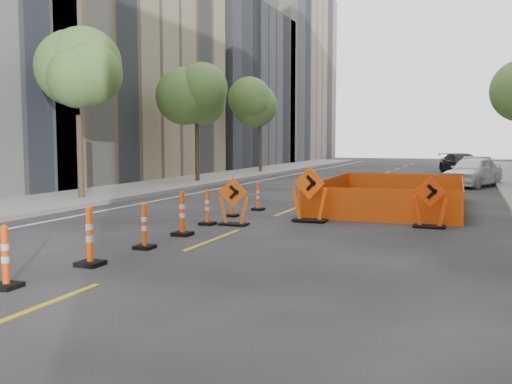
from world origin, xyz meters
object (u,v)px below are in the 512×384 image
at_px(chevron_sign_left, 233,201).
at_px(channelizer_4, 144,226).
at_px(channelizer_8, 258,196).
at_px(chevron_sign_right, 430,202).
at_px(channelizer_5, 182,213).
at_px(chevron_sign_center, 310,194).
at_px(parked_car_mid, 478,168).
at_px(channelizer_6, 207,207).
at_px(channelizer_3, 90,236).
at_px(parked_car_near, 473,172).
at_px(channelizer_2, 5,257).
at_px(channelizer_7, 232,202).
at_px(parked_car_far, 462,163).

bearing_deg(chevron_sign_left, channelizer_4, -113.91).
xyz_separation_m(channelizer_8, chevron_sign_right, (5.66, -2.01, 0.22)).
relative_size(channelizer_5, chevron_sign_center, 0.69).
distance_m(channelizer_8, parked_car_mid, 21.17).
height_order(channelizer_5, chevron_sign_left, chevron_sign_left).
relative_size(channelizer_6, parked_car_mid, 0.24).
distance_m(channelizer_3, channelizer_5, 3.65).
xyz_separation_m(chevron_sign_left, parked_car_near, (6.21, 16.50, 0.11)).
bearing_deg(parked_car_near, channelizer_3, -86.53).
distance_m(channelizer_2, channelizer_7, 9.12).
xyz_separation_m(chevron_sign_center, parked_car_near, (4.42, 15.10, -0.03)).
bearing_deg(chevron_sign_left, channelizer_8, 82.23).
xyz_separation_m(channelizer_5, chevron_sign_right, (5.62, 3.46, 0.14)).
bearing_deg(parked_car_mid, parked_car_far, 90.44).
relative_size(chevron_sign_center, chevron_sign_right, 1.15).
height_order(channelizer_8, parked_car_mid, parked_car_mid).
xyz_separation_m(channelizer_3, chevron_sign_right, (5.62, 7.11, 0.14)).
relative_size(chevron_sign_center, parked_car_near, 0.36).
distance_m(channelizer_7, channelizer_8, 1.83).
bearing_deg(parked_car_mid, parked_car_near, -103.17).
bearing_deg(chevron_sign_left, chevron_sign_center, 21.21).
relative_size(channelizer_6, chevron_sign_center, 0.62).
relative_size(channelizer_7, parked_car_far, 0.19).
bearing_deg(channelizer_6, channelizer_3, -88.00).
relative_size(chevron_sign_center, parked_car_far, 0.32).
bearing_deg(parked_car_near, chevron_sign_right, -73.85).
bearing_deg(channelizer_3, parked_car_far, 79.97).
bearing_deg(channelizer_8, chevron_sign_left, -80.80).
distance_m(channelizer_4, parked_car_near, 21.41).
distance_m(channelizer_5, channelizer_7, 3.66).
height_order(channelizer_3, channelizer_8, channelizer_3).
distance_m(channelizer_4, parked_car_mid, 28.13).
bearing_deg(channelizer_7, parked_car_far, 76.86).
relative_size(parked_car_mid, parked_car_far, 0.82).
height_order(chevron_sign_center, parked_car_far, chevron_sign_center).
height_order(channelizer_5, channelizer_6, channelizer_5).
relative_size(channelizer_7, channelizer_8, 0.97).
bearing_deg(parked_car_far, channelizer_5, -123.56).
relative_size(channelizer_5, chevron_sign_right, 0.79).
xyz_separation_m(chevron_sign_right, parked_car_mid, (1.42, 21.96, -0.03)).
bearing_deg(parked_car_mid, channelizer_3, -114.12).
bearing_deg(channelizer_4, chevron_sign_center, 66.73).
bearing_deg(chevron_sign_right, chevron_sign_center, 160.66).
relative_size(channelizer_8, parked_car_far, 0.19).
relative_size(channelizer_2, parked_car_near, 0.23).
height_order(channelizer_2, chevron_sign_left, chevron_sign_left).
bearing_deg(channelizer_5, parked_car_near, 70.05).
bearing_deg(chevron_sign_left, channelizer_3, -112.17).
xyz_separation_m(channelizer_2, channelizer_5, (0.23, 5.47, 0.05)).
height_order(channelizer_2, channelizer_8, channelizer_2).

